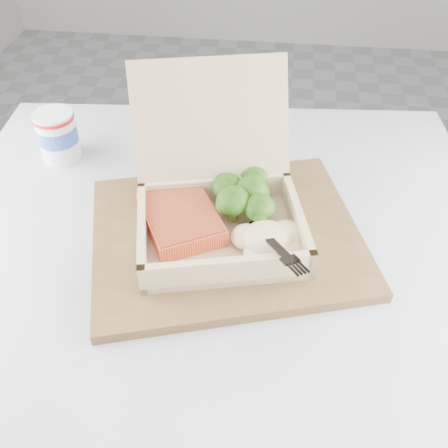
# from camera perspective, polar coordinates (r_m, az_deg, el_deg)

# --- Properties ---
(floor) EXTENTS (4.00, 4.00, 0.00)m
(floor) POSITION_cam_1_polar(r_m,az_deg,el_deg) (1.57, 18.84, -11.32)
(floor) COLOR #949599
(floor) RESTS_ON ground
(cafe_table) EXTENTS (0.87, 0.87, 0.73)m
(cafe_table) POSITION_cam_1_polar(r_m,az_deg,el_deg) (0.82, -0.95, -13.15)
(cafe_table) COLOR black
(cafe_table) RESTS_ON floor
(serving_tray) EXTENTS (0.43, 0.38, 0.02)m
(serving_tray) POSITION_cam_1_polar(r_m,az_deg,el_deg) (0.69, 0.25, -1.30)
(serving_tray) COLOR brown
(serving_tray) RESTS_ON cafe_table
(takeout_container) EXTENTS (0.27, 0.29, 0.19)m
(takeout_container) POSITION_cam_1_polar(r_m,az_deg,el_deg) (0.67, -0.75, 3.44)
(takeout_container) COLOR tan
(takeout_container) RESTS_ON serving_tray
(salmon_fillet) EXTENTS (0.14, 0.15, 0.02)m
(salmon_fillet) POSITION_cam_1_polar(r_m,az_deg,el_deg) (0.67, -4.98, 0.57)
(salmon_fillet) COLOR #FA6130
(salmon_fillet) RESTS_ON takeout_container
(broccoli_pile) EXTENTS (0.12, 0.12, 0.04)m
(broccoli_pile) POSITION_cam_1_polar(r_m,az_deg,el_deg) (0.69, 3.16, 3.21)
(broccoli_pile) COLOR #396B17
(broccoli_pile) RESTS_ON takeout_container
(mashed_potatoes) EXTENTS (0.10, 0.09, 0.03)m
(mashed_potatoes) POSITION_cam_1_polar(r_m,az_deg,el_deg) (0.64, 4.88, -1.65)
(mashed_potatoes) COLOR beige
(mashed_potatoes) RESTS_ON takeout_container
(plastic_fork) EXTENTS (0.08, 0.13, 0.03)m
(plastic_fork) POSITION_cam_1_polar(r_m,az_deg,el_deg) (0.63, 4.42, -0.60)
(plastic_fork) COLOR black
(plastic_fork) RESTS_ON mashed_potatoes
(paper_cup) EXTENTS (0.07, 0.07, 0.08)m
(paper_cup) POSITION_cam_1_polar(r_m,az_deg,el_deg) (0.87, -18.49, 9.72)
(paper_cup) COLOR silver
(paper_cup) RESTS_ON cafe_table
(receipt) EXTENTS (0.09, 0.14, 0.00)m
(receipt) POSITION_cam_1_polar(r_m,az_deg,el_deg) (0.84, 0.61, 7.12)
(receipt) COLOR white
(receipt) RESTS_ON cafe_table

